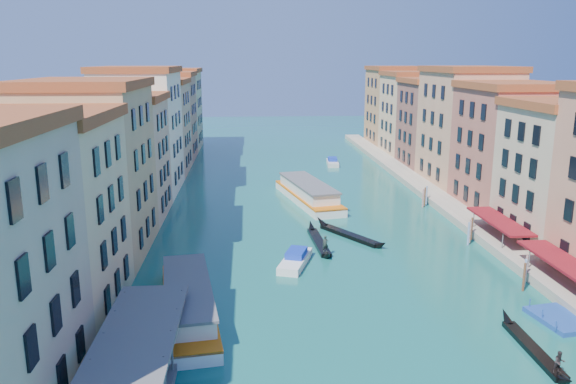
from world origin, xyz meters
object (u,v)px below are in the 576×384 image
Objects in this scene: vaporetto_stop at (139,360)px; blue_dock at (559,319)px; vaporetto_near at (188,300)px; gondola_right at (535,348)px; gondola_fore at (319,241)px; vaporetto_far at (308,193)px.

vaporetto_stop is 35.11m from blue_dock.
vaporetto_near is 3.33× the size of blue_dock.
vaporetto_near is at bearing 162.71° from gondola_right.
gondola_fore reaches higher than blue_dock.
gondola_right is (12.29, -48.66, -0.99)m from vaporetto_far.
vaporetto_stop is 33.08m from gondola_fore.
gondola_fore reaches higher than gondola_right.
gondola_fore is at bearing 119.44° from blue_dock.
gondola_right is at bearing -88.14° from vaporetto_far.
gondola_fore is (-0.97, -21.31, -0.99)m from vaporetto_far.
vaporetto_stop is 29.70m from gondola_right.
vaporetto_far is 3.77× the size of blue_dock.
gondola_fore is at bearing 44.34° from vaporetto_near.
vaporetto_near is 23.14m from gondola_fore.
blue_dock is (34.50, 6.41, -1.22)m from vaporetto_stop.
vaporetto_far reaches higher than gondola_fore.
gondola_fore is at bearing 116.75° from gondola_right.
vaporetto_far reaches higher than gondola_right.
vaporetto_stop is 52.96m from vaporetto_far.
blue_dock is at bearing -54.10° from gondola_fore.
gondola_fore is 1.15× the size of gondola_right.
gondola_fore is (16.39, 28.72, -1.00)m from vaporetto_stop.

